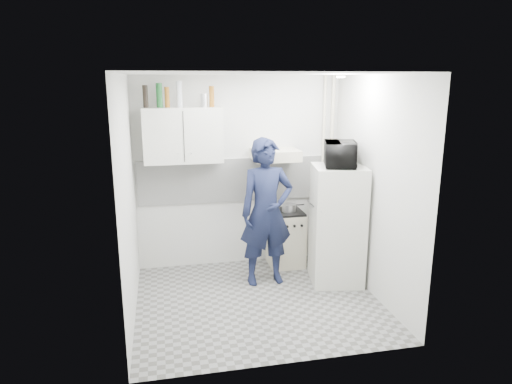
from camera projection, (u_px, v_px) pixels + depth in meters
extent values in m
plane|color=gray|center=(258.00, 301.00, 5.38)|extent=(2.80, 2.80, 0.00)
plane|color=white|center=(258.00, 74.00, 4.76)|extent=(2.80, 2.80, 0.00)
plane|color=silver|center=(239.00, 172.00, 6.26)|extent=(2.80, 0.00, 2.80)
plane|color=silver|center=(128.00, 201.00, 4.79)|extent=(0.00, 2.60, 2.60)
plane|color=silver|center=(375.00, 188.00, 5.35)|extent=(0.00, 2.60, 2.60)
imported|color=black|center=(266.00, 212.00, 5.69)|extent=(0.71, 0.49, 1.86)
cube|color=beige|center=(286.00, 239.00, 6.36)|extent=(0.47, 0.47, 0.75)
cube|color=silver|center=(337.00, 225.00, 5.76)|extent=(0.72, 0.72, 1.51)
cube|color=black|center=(286.00, 212.00, 6.27)|extent=(0.45, 0.45, 0.03)
cylinder|color=silver|center=(289.00, 208.00, 6.24)|extent=(0.19, 0.19, 0.11)
imported|color=black|center=(340.00, 154.00, 5.54)|extent=(0.63, 0.51, 0.30)
cylinder|color=black|center=(145.00, 96.00, 5.61)|extent=(0.06, 0.06, 0.27)
cylinder|color=#144C1E|center=(159.00, 95.00, 5.64)|extent=(0.08, 0.08, 0.30)
cylinder|color=brown|center=(167.00, 97.00, 5.66)|extent=(0.06, 0.06, 0.25)
cylinder|color=#B2B7BC|center=(179.00, 94.00, 5.68)|extent=(0.07, 0.07, 0.32)
cylinder|color=silver|center=(204.00, 100.00, 5.76)|extent=(0.09, 0.09, 0.17)
cylinder|color=brown|center=(212.00, 97.00, 5.77)|extent=(0.07, 0.07, 0.26)
cube|color=silver|center=(183.00, 135.00, 5.81)|extent=(1.00, 0.35, 0.70)
cube|color=beige|center=(275.00, 155.00, 6.05)|extent=(0.60, 0.50, 0.14)
cube|color=white|center=(239.00, 180.00, 6.27)|extent=(2.74, 0.03, 0.60)
cylinder|color=beige|center=(331.00, 170.00, 6.44)|extent=(0.05, 0.05, 2.60)
cylinder|color=beige|center=(322.00, 170.00, 6.42)|extent=(0.04, 0.04, 2.60)
cylinder|color=white|center=(341.00, 77.00, 5.16)|extent=(0.10, 0.10, 0.02)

